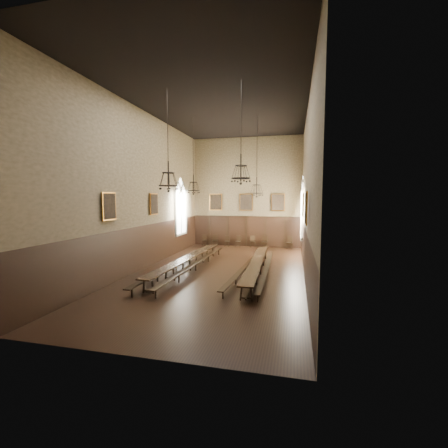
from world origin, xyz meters
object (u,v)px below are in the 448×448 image
(chair_4, at_px, (253,244))
(bench_right_inner, at_px, (245,268))
(table_left, at_px, (187,264))
(chair_3, at_px, (238,243))
(bench_right_outer, at_px, (266,270))
(chandelier_back_right, at_px, (257,187))
(chair_7, at_px, (289,245))
(table_right, at_px, (256,268))
(chair_1, at_px, (215,242))
(chair_5, at_px, (264,244))
(chair_0, at_px, (204,242))
(chandelier_front_left, at_px, (168,180))
(chair_2, at_px, (227,243))
(chandelier_front_right, at_px, (241,171))
(bench_left_inner, at_px, (196,266))
(bench_left_outer, at_px, (176,265))
(chandelier_back_left, at_px, (193,185))

(chair_4, bearing_deg, bench_right_inner, -98.24)
(table_left, xyz_separation_m, chair_3, (1.34, 8.59, -0.09))
(bench_right_outer, height_order, chandelier_back_right, chandelier_back_right)
(chair_7, bearing_deg, table_right, -90.56)
(chair_1, relative_size, chair_5, 0.92)
(bench_right_outer, bearing_deg, chair_3, 109.87)
(chair_0, bearing_deg, chandelier_front_left, -92.77)
(bench_right_outer, bearing_deg, chair_7, 83.14)
(bench_right_outer, distance_m, chair_0, 10.58)
(chair_2, bearing_deg, chair_0, 179.77)
(table_left, height_order, chandelier_front_left, chandelier_front_left)
(chair_3, height_order, chair_4, chair_4)
(chair_0, bearing_deg, table_left, -91.12)
(chair_3, xyz_separation_m, chandelier_front_right, (2.26, -11.49, 4.94))
(chair_7, bearing_deg, table_left, -112.81)
(table_left, xyz_separation_m, bench_left_inner, (0.54, 0.04, -0.07))
(table_left, bearing_deg, table_right, -0.13)
(bench_left_inner, relative_size, chair_0, 11.69)
(table_left, bearing_deg, chair_2, 87.36)
(bench_right_inner, distance_m, chandelier_front_left, 6.30)
(chandelier_back_right, xyz_separation_m, chandelier_front_right, (-0.02, -5.30, 0.50))
(bench_left_outer, height_order, chair_4, chair_4)
(chair_7, relative_size, chandelier_back_right, 0.21)
(bench_right_outer, height_order, chair_2, chair_2)
(table_right, distance_m, chair_5, 8.57)
(bench_right_inner, xyz_separation_m, chair_0, (-4.95, 8.49, 0.00))
(bench_right_inner, relative_size, chandelier_front_right, 2.20)
(chair_7, relative_size, chandelier_front_left, 0.22)
(chair_7, bearing_deg, chair_4, -170.50)
(chair_7, bearing_deg, bench_left_inner, -110.30)
(bench_left_outer, xyz_separation_m, chair_0, (-1.02, 8.69, -0.03))
(bench_right_outer, bearing_deg, chair_1, 120.53)
(chair_2, height_order, chair_3, chair_3)
(chair_3, xyz_separation_m, chair_7, (4.16, 0.05, 0.02))
(chair_1, height_order, chair_3, chair_1)
(table_right, xyz_separation_m, chandelier_front_right, (-0.34, -2.89, 4.85))
(bench_right_inner, height_order, chandelier_back_right, chandelier_back_right)
(chair_4, xyz_separation_m, chandelier_front_left, (-2.39, -11.32, 4.65))
(bench_right_inner, height_order, chair_7, chair_7)
(chair_2, distance_m, chandelier_front_left, 12.17)
(bench_left_outer, distance_m, chair_4, 9.27)
(bench_right_outer, distance_m, chair_5, 8.64)
(chair_0, relative_size, chandelier_back_left, 0.19)
(chair_5, bearing_deg, chair_7, 9.53)
(bench_right_outer, relative_size, chair_4, 9.54)
(chair_4, xyz_separation_m, chair_7, (2.95, -0.01, 0.02))
(chair_4, bearing_deg, table_left, -119.94)
(chair_7, xyz_separation_m, chandelier_front_left, (-5.34, -11.31, 4.63))
(chair_1, xyz_separation_m, chair_7, (6.16, 0.00, 0.02))
(chandelier_back_left, bearing_deg, chair_7, 48.63)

